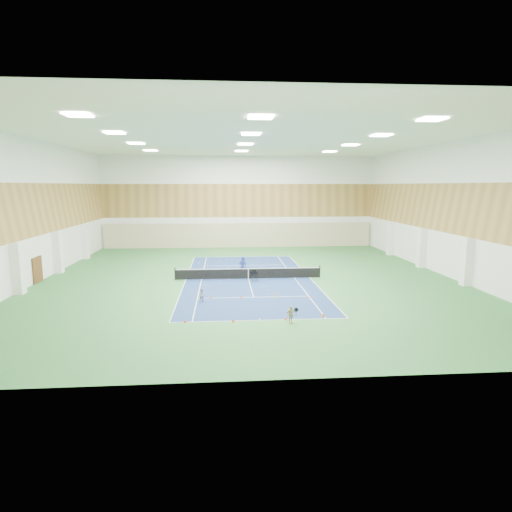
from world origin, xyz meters
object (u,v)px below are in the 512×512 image
Objects in this scene: child_apron at (291,315)px; child_court at (202,295)px; tennis_net at (248,273)px; ball_cart at (254,276)px; coach at (243,267)px.

child_court is at bearing 115.47° from child_apron.
child_court is 0.90× the size of child_apron.
ball_cart is (0.42, -1.10, -0.08)m from tennis_net.
tennis_net is 1.18m from ball_cart.
ball_cart is (0.86, -2.05, -0.46)m from coach.
coach reaches higher than tennis_net.
tennis_net is 13.67× the size of ball_cart.
coach is 1.71× the size of child_apron.
child_apron is 1.16× the size of ball_cart.
ball_cart is at bearing 38.44° from child_court.
coach reaches higher than child_court.
tennis_net is 11.82× the size of child_apron.
ball_cart is (-1.35, 11.46, -0.07)m from child_apron.
child_apron is at bearing -92.68° from ball_cart.
tennis_net is at bearing 45.13° from child_court.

